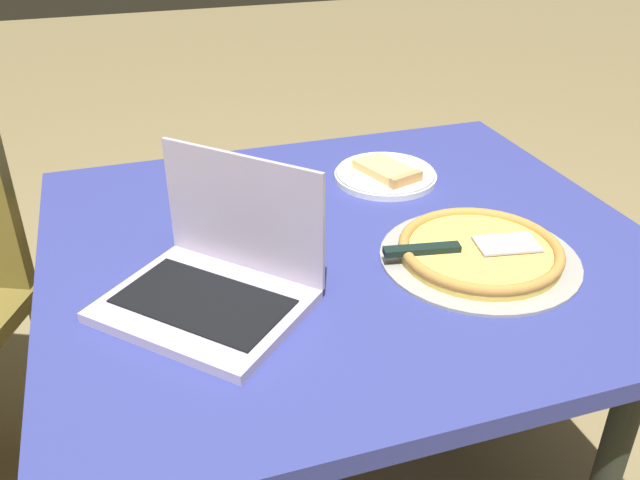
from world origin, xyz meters
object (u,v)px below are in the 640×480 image
dining_table (348,271)px  pizza_tray (480,251)px  pizza_plate (386,174)px  table_knife (247,197)px  laptop (216,276)px

dining_table → pizza_tray: (-0.20, 0.14, 0.09)m
pizza_plate → table_knife: pizza_plate is taller
pizza_plate → table_knife: (0.32, -0.00, -0.01)m
table_knife → laptop: bearing=70.2°
dining_table → laptop: (0.28, 0.12, 0.12)m
dining_table → laptop: 0.33m
pizza_plate → pizza_tray: (-0.03, 0.37, 0.00)m
pizza_plate → pizza_tray: 0.38m
pizza_plate → pizza_tray: size_ratio=0.64×
dining_table → laptop: laptop is taller
laptop → pizza_tray: size_ratio=1.09×
laptop → pizza_plate: 0.57m
laptop → pizza_tray: 0.48m
pizza_plate → table_knife: bearing=-0.1°
table_knife → dining_table: bearing=123.0°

